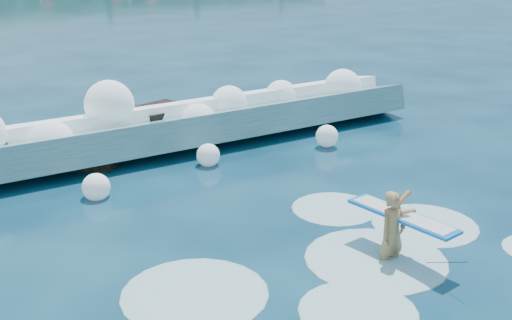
{
  "coord_description": "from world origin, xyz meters",
  "views": [
    {
      "loc": [
        -5.85,
        -9.56,
        5.95
      ],
      "look_at": [
        1.5,
        2.0,
        1.2
      ],
      "focal_mm": 45.0,
      "sensor_mm": 36.0,
      "label": 1
    }
  ],
  "objects": [
    {
      "name": "breaking_wave",
      "position": [
        1.51,
        7.45,
        0.52
      ],
      "size": [
        17.36,
        2.73,
        1.5
      ],
      "color": "#32727F",
      "rests_on": "ground"
    },
    {
      "name": "wave_spray",
      "position": [
        1.21,
        7.36,
        1.0
      ],
      "size": [
        14.87,
        4.42,
        2.18
      ],
      "color": "white",
      "rests_on": "ground"
    },
    {
      "name": "rock_cluster",
      "position": [
        -1.13,
        7.86,
        0.38
      ],
      "size": [
        7.82,
        3.04,
        1.19
      ],
      "color": "black",
      "rests_on": "ground"
    },
    {
      "name": "surfer_with_board",
      "position": [
        2.42,
        -1.53,
        0.64
      ],
      "size": [
        1.02,
        2.91,
        1.73
      ],
      "color": "#A97E4E",
      "rests_on": "ground"
    },
    {
      "name": "surf_foam",
      "position": [
        1.64,
        -1.0,
        0.0
      ],
      "size": [
        8.73,
        5.65,
        0.14
      ],
      "color": "silver",
      "rests_on": "ground"
    },
    {
      "name": "ground",
      "position": [
        0.0,
        0.0,
        0.0
      ],
      "size": [
        200.0,
        200.0,
        0.0
      ],
      "primitive_type": "plane",
      "color": "#062437",
      "rests_on": "ground"
    }
  ]
}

